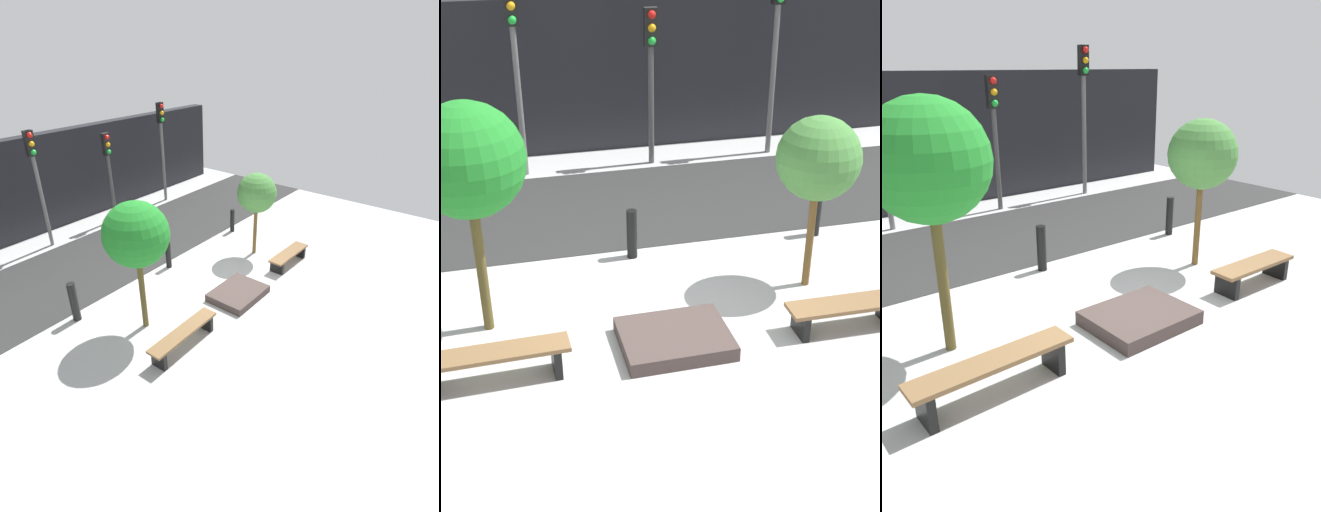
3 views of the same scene
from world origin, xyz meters
The scene contains 14 objects.
ground_plane centered at (0.00, 0.00, 0.00)m, with size 18.00×18.00×0.00m, color #B1B1B1.
road_strip centered at (0.00, 4.56, 0.01)m, with size 18.00×3.71×0.01m, color #2C2C2C.
building_facade centered at (0.00, 8.05, 1.72)m, with size 16.20×0.50×3.43m, color black.
bench_left centered at (-2.44, -0.40, 0.35)m, with size 1.98×0.43×0.47m.
bench_right centered at (2.44, -0.40, 0.31)m, with size 1.70×0.47×0.42m.
planter_bed centered at (0.00, -0.20, 0.11)m, with size 1.48×1.16×0.21m, color #433633.
tree_behind_left_bench centered at (-2.44, 0.88, 2.50)m, with size 1.50×1.50×3.27m.
tree_behind_right_bench centered at (2.44, 0.88, 2.07)m, with size 1.24×1.24×2.71m.
bollard_far_left centered at (-3.34, 2.45, 0.53)m, with size 0.21×0.21×1.07m, color black.
bollard_left centered at (0.00, 2.45, 0.43)m, with size 0.17×0.17×0.85m, color black.
bollard_center centered at (3.34, 2.45, 0.43)m, with size 0.16×0.16×0.85m, color black.
traffic_light_mid_west centered at (-1.39, 6.69, 2.66)m, with size 0.28×0.27×3.87m.
traffic_light_mid_east centered at (1.39, 6.69, 2.32)m, with size 0.28×0.27×3.33m.
traffic_light_east centered at (4.17, 6.70, 2.79)m, with size 0.28×0.27×4.06m.
Camera 1 is at (-7.55, -5.42, 6.33)m, focal length 28.00 mm.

